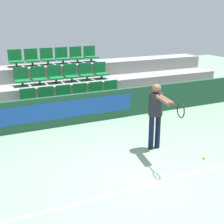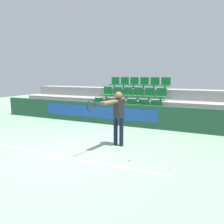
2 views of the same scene
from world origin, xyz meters
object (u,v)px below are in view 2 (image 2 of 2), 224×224
Objects in this scene: stadium_chair_7 at (117,93)px; stadium_chair_9 at (138,94)px; stadium_chair_2 at (119,106)px; stadium_chair_14 at (134,83)px; stadium_chair_15 at (144,83)px; stadium_chair_4 at (143,107)px; stadium_chair_16 at (154,84)px; stadium_chair_13 at (124,83)px; stadium_chair_17 at (165,84)px; stadium_chair_6 at (107,93)px; tennis_ball at (130,160)px; stadium_chair_3 at (131,107)px; stadium_chair_12 at (115,83)px; stadium_chair_5 at (156,108)px; tennis_player at (117,112)px; stadium_chair_8 at (127,94)px; stadium_chair_0 at (98,105)px; stadium_chair_1 at (108,105)px; stadium_chair_11 at (161,95)px; stadium_chair_10 at (149,95)px.

stadium_chair_9 is (1.13, 0.00, 0.00)m from stadium_chair_7.
stadium_chair_2 is 1.00× the size of stadium_chair_7.
stadium_chair_15 is at bearing 0.00° from stadium_chair_14.
stadium_chair_2 is 1.00× the size of stadium_chair_4.
stadium_chair_14 is 1.00× the size of stadium_chair_16.
stadium_chair_13 and stadium_chair_15 have the same top height.
stadium_chair_16 and stadium_chair_17 have the same top height.
stadium_chair_14 reaches higher than stadium_chair_6.
stadium_chair_7 is 6.05m from tennis_ball.
stadium_chair_14 is at bearing 180.00° from stadium_chair_15.
stadium_chair_14 is 0.57m from stadium_chair_15.
stadium_chair_3 is 2.82m from stadium_chair_12.
stadium_chair_17 is (0.57, 0.00, 0.00)m from stadium_chair_16.
stadium_chair_5 is 1.00× the size of stadium_chair_7.
stadium_chair_13 reaches higher than tennis_player.
stadium_chair_6 is 1.00× the size of stadium_chair_12.
stadium_chair_14 is at bearing 90.00° from stadium_chair_8.
stadium_chair_0 is at bearing 126.63° from tennis_ball.
stadium_chair_2 is at bearing -90.00° from stadium_chair_14.
stadium_chair_5 is 0.35× the size of tennis_player.
stadium_chair_0 is 1.00× the size of stadium_chair_3.
stadium_chair_1 is at bearing -74.35° from stadium_chair_12.
stadium_chair_4 is 4.46m from tennis_ball.
stadium_chair_7 is at bearing 60.73° from stadium_chair_0.
stadium_chair_16 is at bearing 30.74° from stadium_chair_7.
stadium_chair_2 is at bearing -60.73° from stadium_chair_7.
stadium_chair_6 is (-1.13, 1.01, 0.49)m from stadium_chair_2.
stadium_chair_13 is at bearing 119.27° from stadium_chair_8.
stadium_chair_3 is 1.00× the size of stadium_chair_9.
tennis_player is at bearing -95.08° from stadium_chair_11.
stadium_chair_12 is 7.29m from tennis_ball.
tennis_player reaches higher than stadium_chair_3.
stadium_chair_16 is (0.57, 0.00, 0.00)m from stadium_chair_15.
stadium_chair_12 is (0.00, 2.02, 0.98)m from stadium_chair_0.
stadium_chair_14 is 1.13m from stadium_chair_16.
stadium_chair_11 is at bearing 30.74° from stadium_chair_2.
tennis_player is at bearing -60.79° from stadium_chair_1.
stadium_chair_6 and stadium_chair_10 have the same top height.
stadium_chair_7 is 1.26m from stadium_chair_14.
stadium_chair_7 is at bearing -60.73° from stadium_chair_12.
stadium_chair_6 is at bearing 180.00° from stadium_chair_10.
stadium_chair_4 is at bearing -105.65° from stadium_chair_17.
stadium_chair_10 is at bearing -30.74° from stadium_chair_13.
stadium_chair_2 is 1.26m from stadium_chair_7.
stadium_chair_5 is (1.70, 0.00, 0.00)m from stadium_chair_2.
stadium_chair_1 is 2.53m from stadium_chair_11.
stadium_chair_10 is 4.38m from tennis_player.
stadium_chair_6 and stadium_chair_8 have the same top height.
stadium_chair_7 is at bearing 138.26° from stadium_chair_3.
stadium_chair_16 is 0.57m from stadium_chair_17.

